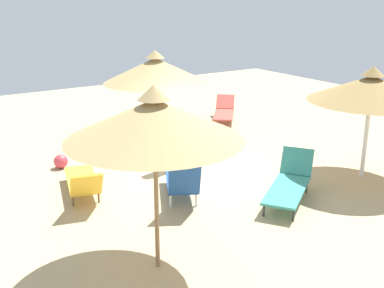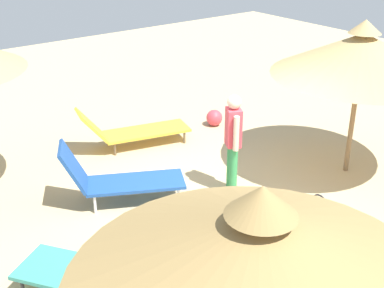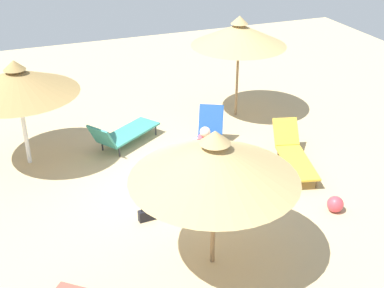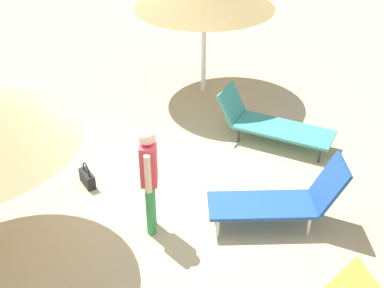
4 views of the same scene
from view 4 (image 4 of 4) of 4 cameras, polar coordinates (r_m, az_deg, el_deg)
ground at (r=7.99m, az=-2.66°, el=-6.40°), size 24.00×24.00×0.10m
lounge_chair_near_right at (r=9.24m, az=8.72°, el=2.32°), size 2.08×1.72×0.87m
lounge_chair_front at (r=7.36m, az=10.10°, el=-6.02°), size 1.42×1.95×1.03m
person_standing_far_left at (r=6.86m, az=-4.80°, el=-3.47°), size 0.42×0.33×1.65m
handbag at (r=8.32m, az=-11.60°, el=-3.70°), size 0.38×0.15×0.42m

